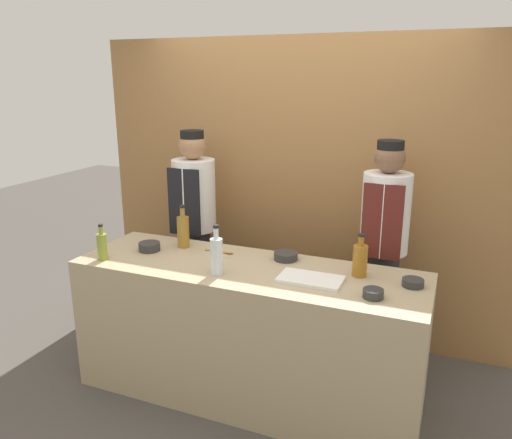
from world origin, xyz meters
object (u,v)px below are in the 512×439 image
at_px(cutting_board, 310,279).
at_px(sauce_bowl_brown, 373,293).
at_px(bottle_oil, 102,246).
at_px(bottle_amber, 360,260).
at_px(bottle_clear, 216,255).
at_px(wooden_spoon, 222,251).
at_px(sauce_bowl_white, 286,256).
at_px(sauce_bowl_purple, 413,282).
at_px(sauce_bowl_green, 149,246).
at_px(bottle_vinegar, 183,231).
at_px(chef_right, 383,249).
at_px(chef_left, 195,226).

bearing_deg(cutting_board, sauce_bowl_brown, -14.22).
bearing_deg(bottle_oil, sauce_bowl_brown, 2.44).
xyz_separation_m(bottle_amber, bottle_clear, (-0.82, -0.30, 0.02)).
height_order(bottle_amber, wooden_spoon, bottle_amber).
relative_size(bottle_amber, bottle_clear, 0.85).
bearing_deg(sauce_bowl_white, sauce_bowl_purple, -9.24).
bearing_deg(sauce_bowl_green, sauce_bowl_brown, -6.75).
xyz_separation_m(bottle_amber, bottle_oil, (-1.64, -0.36, -0.01)).
distance_m(sauce_bowl_green, cutting_board, 1.20).
relative_size(cutting_board, wooden_spoon, 1.79).
distance_m(sauce_bowl_green, wooden_spoon, 0.51).
height_order(sauce_bowl_purple, bottle_clear, bottle_clear).
relative_size(sauce_bowl_white, bottle_clear, 0.50).
height_order(sauce_bowl_purple, bottle_amber, bottle_amber).
xyz_separation_m(sauce_bowl_purple, bottle_amber, (-0.32, 0.04, 0.08)).
relative_size(bottle_vinegar, bottle_clear, 0.97).
distance_m(bottle_vinegar, chef_right, 1.42).
bearing_deg(bottle_amber, bottle_vinegar, 177.14).
xyz_separation_m(sauce_bowl_green, bottle_amber, (1.45, 0.10, 0.07)).
height_order(bottle_vinegar, wooden_spoon, bottle_vinegar).
relative_size(sauce_bowl_green, cutting_board, 0.39).
relative_size(sauce_bowl_purple, cutting_board, 0.33).
distance_m(sauce_bowl_green, bottle_clear, 0.67).
height_order(sauce_bowl_white, bottle_amber, bottle_amber).
distance_m(bottle_vinegar, bottle_clear, 0.58).
bearing_deg(chef_left, bottle_amber, -20.55).
relative_size(sauce_bowl_white, bottle_amber, 0.59).
distance_m(sauce_bowl_purple, cutting_board, 0.59).
xyz_separation_m(sauce_bowl_white, wooden_spoon, (-0.45, -0.04, -0.02)).
bearing_deg(chef_right, cutting_board, -113.60).
bearing_deg(cutting_board, sauce_bowl_white, 131.85).
relative_size(sauce_bowl_brown, chef_right, 0.07).
distance_m(sauce_bowl_purple, chef_right, 0.63).
distance_m(sauce_bowl_green, bottle_oil, 0.33).
bearing_deg(bottle_clear, sauce_bowl_purple, 13.12).
distance_m(wooden_spoon, chef_left, 0.69).
bearing_deg(sauce_bowl_brown, bottle_amber, 114.94).
height_order(sauce_bowl_white, sauce_bowl_purple, sauce_bowl_white).
bearing_deg(bottle_vinegar, chef_left, 109.94).
xyz_separation_m(sauce_bowl_brown, bottle_oil, (-1.77, -0.08, 0.07)).
xyz_separation_m(cutting_board, chef_left, (-1.19, 0.73, -0.00)).
height_order(sauce_bowl_brown, bottle_amber, bottle_amber).
bearing_deg(bottle_clear, chef_left, 126.36).
bearing_deg(bottle_amber, sauce_bowl_green, -176.19).
height_order(sauce_bowl_green, chef_right, chef_right).
distance_m(sauce_bowl_purple, bottle_vinegar, 1.59).
distance_m(sauce_bowl_white, cutting_board, 0.38).
bearing_deg(sauce_bowl_green, sauce_bowl_white, 11.60).
distance_m(sauce_bowl_white, bottle_oil, 1.22).
xyz_separation_m(cutting_board, chef_right, (0.32, 0.73, -0.01)).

